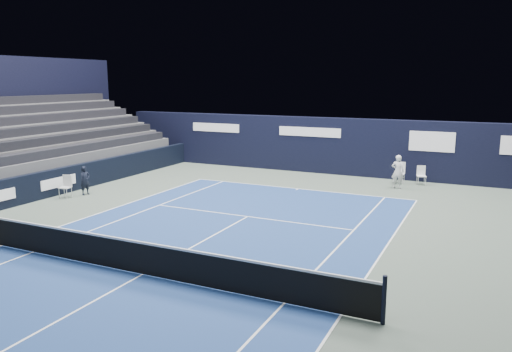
{
  "coord_description": "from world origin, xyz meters",
  "views": [
    {
      "loc": [
        8.18,
        -10.11,
        5.15
      ],
      "look_at": [
        -0.35,
        7.89,
        1.3
      ],
      "focal_mm": 35.0,
      "sensor_mm": 36.0,
      "label": 1
    }
  ],
  "objects_px": {
    "folding_chair_back_a": "(400,169)",
    "tennis_player": "(398,172)",
    "tennis_net": "(141,257)",
    "folding_chair_back_b": "(421,174)",
    "line_judge_chair": "(66,185)"
  },
  "relations": [
    {
      "from": "folding_chair_back_a",
      "to": "tennis_player",
      "type": "height_order",
      "value": "tennis_player"
    },
    {
      "from": "tennis_net",
      "to": "folding_chair_back_a",
      "type": "bearing_deg",
      "value": 74.83
    },
    {
      "from": "tennis_net",
      "to": "folding_chair_back_b",
      "type": "bearing_deg",
      "value": 71.55
    },
    {
      "from": "folding_chair_back_b",
      "to": "line_judge_chair",
      "type": "bearing_deg",
      "value": -163.4
    },
    {
      "from": "folding_chair_back_a",
      "to": "line_judge_chair",
      "type": "height_order",
      "value": "folding_chair_back_a"
    },
    {
      "from": "folding_chair_back_b",
      "to": "tennis_player",
      "type": "xyz_separation_m",
      "value": [
        -0.92,
        -1.44,
        0.28
      ]
    },
    {
      "from": "folding_chair_back_a",
      "to": "tennis_player",
      "type": "relative_size",
      "value": 0.67
    },
    {
      "from": "folding_chair_back_a",
      "to": "tennis_net",
      "type": "distance_m",
      "value": 15.9
    },
    {
      "from": "line_judge_chair",
      "to": "tennis_player",
      "type": "height_order",
      "value": "tennis_player"
    },
    {
      "from": "folding_chair_back_a",
      "to": "folding_chair_back_b",
      "type": "distance_m",
      "value": 1.04
    },
    {
      "from": "folding_chair_back_a",
      "to": "tennis_player",
      "type": "xyz_separation_m",
      "value": [
        0.1,
        -1.28,
        0.09
      ]
    },
    {
      "from": "folding_chair_back_b",
      "to": "tennis_player",
      "type": "relative_size",
      "value": 0.58
    },
    {
      "from": "tennis_net",
      "to": "tennis_player",
      "type": "xyz_separation_m",
      "value": [
        4.26,
        14.07,
        0.31
      ]
    },
    {
      "from": "line_judge_chair",
      "to": "tennis_player",
      "type": "xyz_separation_m",
      "value": [
        12.96,
        8.24,
        0.25
      ]
    },
    {
      "from": "folding_chair_back_b",
      "to": "line_judge_chair",
      "type": "height_order",
      "value": "line_judge_chair"
    }
  ]
}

